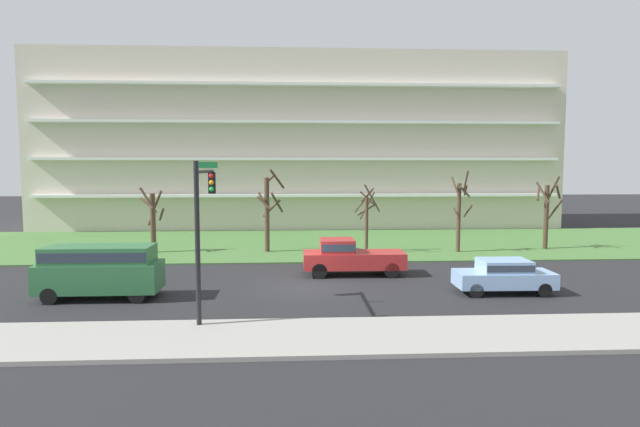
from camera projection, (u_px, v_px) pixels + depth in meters
The scene contains 13 objects.
ground at pixel (308, 286), 25.97m from camera, with size 160.00×160.00×0.00m, color #232326.
sidewalk_curb_near at pixel (316, 337), 18.01m from camera, with size 80.00×4.00×0.15m, color #99968E.
grass_lawn_strip at pixel (302, 243), 39.89m from camera, with size 80.00×16.00×0.08m, color #477238.
apartment_building at pixel (298, 143), 53.04m from camera, with size 48.37×12.87×16.17m.
tree_far_left at pixel (153, 219), 35.42m from camera, with size 1.63×1.63×4.45m.
tree_left at pixel (268, 210), 35.65m from camera, with size 1.89×2.16×5.68m.
tree_center at pixel (367, 217), 35.20m from camera, with size 1.65×1.66×4.67m.
tree_right at pixel (460, 212), 35.58m from camera, with size 1.29×1.44×5.55m.
tree_far_right at pixel (547, 211), 37.00m from camera, with size 1.91×1.96×5.15m.
pickup_red_near_left at pixel (349, 256), 28.49m from camera, with size 5.42×2.06×1.95m.
sedan_blue_center_left at pixel (504, 275), 24.40m from camera, with size 4.44×1.89×1.57m.
van_green_center_right at pixel (100, 268), 23.34m from camera, with size 5.21×2.03×2.36m.
traffic_signal_mast at pixel (203, 213), 20.18m from camera, with size 0.90×4.16×6.03m.
Camera 1 is at (-0.84, -25.54, 5.85)m, focal length 29.86 mm.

